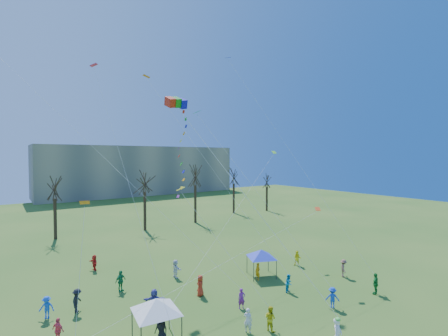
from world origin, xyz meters
TOP-DOWN VIEW (x-y plane):
  - distant_building at (22.00, 82.00)m, footprint 60.00×14.00m
  - bare_tree_row at (4.51, 35.61)m, footprint 68.15×9.07m
  - hero_kite_flyer at (1.64, -2.82)m, footprint 0.86×0.68m
  - big_box_kite at (-4.11, 5.57)m, footprint 3.82×5.50m
  - canopy_tent_white at (-6.82, 4.49)m, footprint 3.81×3.81m
  - canopy_tent_blue at (6.17, 8.81)m, footprint 3.22×3.22m
  - festival_crowd at (-2.50, 7.47)m, footprint 25.95×21.22m
  - small_kites_aloft at (-0.90, 11.56)m, footprint 29.52×17.09m

SIDE VIEW (x-z plane):
  - festival_crowd at x=-2.50m, z-range -0.07..1.78m
  - hero_kite_flyer at x=1.64m, z-range 0.00..2.08m
  - canopy_tent_blue at x=6.17m, z-range 0.92..3.56m
  - canopy_tent_white at x=-6.82m, z-range 1.00..3.88m
  - bare_tree_row at x=4.51m, z-range 1.45..11.94m
  - distant_building at x=22.00m, z-range 0.00..15.00m
  - big_box_kite at x=-4.11m, z-range 3.39..20.59m
  - small_kites_aloft at x=-0.90m, z-range -2.55..31.09m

